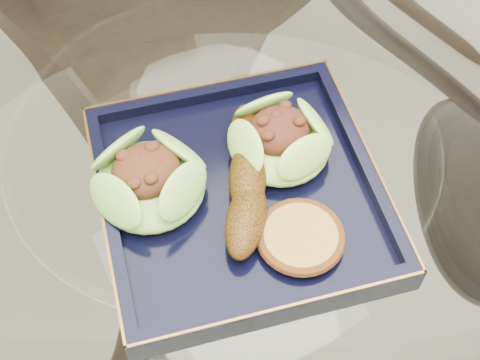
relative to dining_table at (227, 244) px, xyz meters
name	(u,v)px	position (x,y,z in m)	size (l,w,h in m)	color
dining_table	(227,244)	(0.00, 0.00, 0.00)	(1.13, 1.13, 0.77)	white
dining_chair	(152,22)	(0.11, 0.52, -0.10)	(0.51, 0.51, 0.89)	black
navy_plate	(240,197)	(-0.01, -0.05, 0.17)	(0.27, 0.27, 0.02)	black
lettuce_wrap_left	(149,182)	(-0.08, -0.01, 0.20)	(0.11, 0.11, 0.04)	#64A931
lettuce_wrap_right	(280,142)	(0.05, -0.02, 0.20)	(0.10, 0.10, 0.04)	#61AF32
roasted_plantain	(248,177)	(0.00, -0.04, 0.20)	(0.17, 0.04, 0.03)	#593709
crumb_patty	(300,238)	(0.02, -0.12, 0.19)	(0.07, 0.07, 0.01)	#AC7D39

